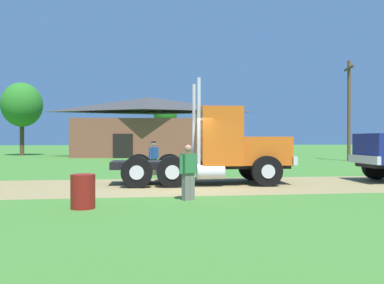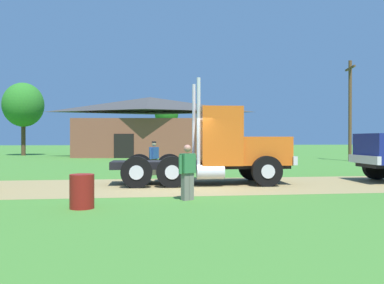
# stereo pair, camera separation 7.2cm
# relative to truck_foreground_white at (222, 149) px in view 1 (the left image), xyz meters

# --- Properties ---
(ground_plane) EXTENTS (200.00, 200.00, 0.00)m
(ground_plane) POSITION_rel_truck_foreground_white_xyz_m (-1.82, -0.57, -1.34)
(ground_plane) COLOR #417C2D
(dirt_track) EXTENTS (120.00, 5.56, 0.01)m
(dirt_track) POSITION_rel_truck_foreground_white_xyz_m (-1.82, -0.57, -1.34)
(dirt_track) COLOR #958251
(dirt_track) RESTS_ON ground_plane
(truck_foreground_white) EXTENTS (6.96, 2.82, 3.97)m
(truck_foreground_white) POSITION_rel_truck_foreground_white_xyz_m (0.00, 0.00, 0.00)
(truck_foreground_white) COLOR black
(truck_foreground_white) RESTS_ON ground_plane
(visitor_walking_mid) EXTENTS (0.52, 0.41, 1.58)m
(visitor_walking_mid) POSITION_rel_truck_foreground_white_xyz_m (-1.83, -4.06, -0.51)
(visitor_walking_mid) COLOR #33723F
(visitor_walking_mid) RESTS_ON ground_plane
(visitor_far_side) EXTENTS (0.48, 0.55, 1.62)m
(visitor_far_side) POSITION_rel_truck_foreground_white_xyz_m (-2.49, 4.12, -0.46)
(visitor_far_side) COLOR #264C8C
(visitor_far_side) RESTS_ON ground_plane
(steel_barrel) EXTENTS (0.61, 0.61, 0.86)m
(steel_barrel) POSITION_rel_truck_foreground_white_xyz_m (-4.61, -5.09, -0.91)
(steel_barrel) COLOR maroon
(steel_barrel) RESTS_ON ground_plane
(shed_building) EXTENTS (15.19, 7.45, 5.80)m
(shed_building) POSITION_rel_truck_foreground_white_xyz_m (-2.19, 24.11, 1.47)
(shed_building) COLOR brown
(shed_building) RESTS_ON ground_plane
(utility_pole_near) EXTENTS (0.58, 2.18, 7.92)m
(utility_pole_near) POSITION_rel_truck_foreground_white_xyz_m (13.33, 14.72, 2.87)
(utility_pole_near) COLOR brown
(utility_pole_near) RESTS_ON ground_plane
(tree_mid) EXTENTS (4.21, 4.21, 7.64)m
(tree_mid) POSITION_rel_truck_foreground_white_xyz_m (-15.31, 29.09, 3.95)
(tree_mid) COLOR #513823
(tree_mid) RESTS_ON ground_plane
(tree_right) EXTENTS (3.31, 3.31, 7.13)m
(tree_right) POSITION_rel_truck_foreground_white_xyz_m (0.56, 41.25, 3.91)
(tree_right) COLOR #513823
(tree_right) RESTS_ON ground_plane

